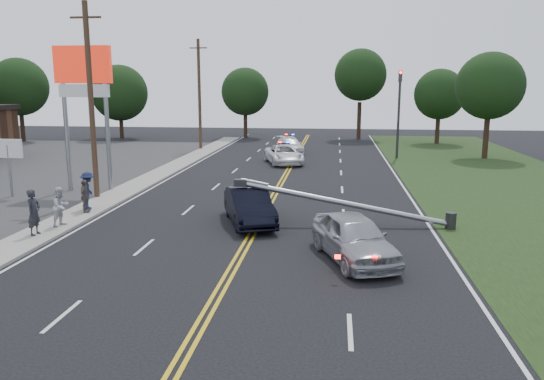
# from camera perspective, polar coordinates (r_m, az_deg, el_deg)

# --- Properties ---
(ground) EXTENTS (120.00, 120.00, 0.00)m
(ground) POSITION_cam_1_polar(r_m,az_deg,el_deg) (15.63, -5.74, -10.99)
(ground) COLOR black
(ground) RESTS_ON ground
(sidewalk) EXTENTS (1.80, 70.00, 0.12)m
(sidewalk) POSITION_cam_1_polar(r_m,az_deg,el_deg) (27.40, -18.51, -1.68)
(sidewalk) COLOR gray
(sidewalk) RESTS_ON ground
(centerline_yellow) EXTENTS (0.36, 80.00, 0.00)m
(centerline_yellow) POSITION_cam_1_polar(r_m,az_deg,el_deg) (25.03, -0.81, -2.39)
(centerline_yellow) COLOR gold
(centerline_yellow) RESTS_ON ground
(pylon_sign) EXTENTS (3.20, 0.35, 8.00)m
(pylon_sign) POSITION_cam_1_polar(r_m,az_deg,el_deg) (31.29, -19.59, 10.76)
(pylon_sign) COLOR gray
(pylon_sign) RESTS_ON ground
(small_sign) EXTENTS (1.60, 0.14, 3.10)m
(small_sign) POSITION_cam_1_polar(r_m,az_deg,el_deg) (31.49, -26.49, 3.54)
(small_sign) COLOR gray
(small_sign) RESTS_ON ground
(traffic_signal) EXTENTS (0.28, 0.41, 7.05)m
(traffic_signal) POSITION_cam_1_polar(r_m,az_deg,el_deg) (44.43, 13.50, 8.72)
(traffic_signal) COLOR #2D2D30
(traffic_signal) RESTS_ON ground
(fallen_streetlight) EXTENTS (9.36, 0.44, 1.91)m
(fallen_streetlight) POSITION_cam_1_polar(r_m,az_deg,el_deg) (22.69, 9.05, -1.60)
(fallen_streetlight) COLOR #2D2D30
(fallen_streetlight) RESTS_ON ground
(utility_pole_mid) EXTENTS (1.60, 0.28, 10.00)m
(utility_pole_mid) POSITION_cam_1_polar(r_m,az_deg,el_deg) (28.93, -18.89, 9.01)
(utility_pole_mid) COLOR #382619
(utility_pole_mid) RESTS_ON ground
(utility_pole_far) EXTENTS (1.60, 0.28, 10.00)m
(utility_pole_far) POSITION_cam_1_polar(r_m,az_deg,el_deg) (49.70, -7.81, 10.16)
(utility_pole_far) COLOR #382619
(utility_pole_far) RESTS_ON ground
(tree_4) EXTENTS (6.01, 6.01, 8.75)m
(tree_4) POSITION_cam_1_polar(r_m,az_deg,el_deg) (62.60, -25.58, 9.97)
(tree_4) COLOR black
(tree_4) RESTS_ON ground
(tree_5) EXTENTS (6.18, 6.18, 8.16)m
(tree_5) POSITION_cam_1_polar(r_m,az_deg,el_deg) (62.27, -16.07, 10.00)
(tree_5) COLOR black
(tree_5) RESTS_ON ground
(tree_6) EXTENTS (5.36, 5.36, 7.87)m
(tree_6) POSITION_cam_1_polar(r_m,az_deg,el_deg) (60.90, -2.91, 10.51)
(tree_6) COLOR black
(tree_6) RESTS_ON ground
(tree_7) EXTENTS (5.65, 5.65, 9.84)m
(tree_7) POSITION_cam_1_polar(r_m,az_deg,el_deg) (59.94, 9.49, 12.10)
(tree_7) COLOR black
(tree_7) RESTS_ON ground
(tree_8) EXTENTS (5.10, 5.10, 7.56)m
(tree_8) POSITION_cam_1_polar(r_m,az_deg,el_deg) (57.09, 17.58, 9.78)
(tree_8) COLOR black
(tree_8) RESTS_ON ground
(tree_9) EXTENTS (5.37, 5.37, 8.54)m
(tree_9) POSITION_cam_1_polar(r_m,az_deg,el_deg) (46.62, 22.39, 10.30)
(tree_9) COLOR black
(tree_9) RESTS_ON ground
(crashed_sedan) EXTENTS (3.07, 4.92, 1.53)m
(crashed_sedan) POSITION_cam_1_polar(r_m,az_deg,el_deg) (22.88, -2.47, -1.76)
(crashed_sedan) COLOR black
(crashed_sedan) RESTS_ON ground
(waiting_sedan) EXTENTS (3.36, 5.04, 1.60)m
(waiting_sedan) POSITION_cam_1_polar(r_m,az_deg,el_deg) (18.32, 8.79, -5.07)
(waiting_sedan) COLOR #9C9EA4
(waiting_sedan) RESTS_ON ground
(emergency_a) EXTENTS (3.71, 5.46, 1.39)m
(emergency_a) POSITION_cam_1_polar(r_m,az_deg,el_deg) (40.53, 1.28, 3.83)
(emergency_a) COLOR white
(emergency_a) RESTS_ON ground
(emergency_b) EXTENTS (3.09, 5.09, 1.38)m
(emergency_b) POSITION_cam_1_polar(r_m,az_deg,el_deg) (46.99, 1.90, 4.83)
(emergency_b) COLOR silver
(emergency_b) RESTS_ON ground
(bystander_a) EXTENTS (0.48, 0.69, 1.81)m
(bystander_a) POSITION_cam_1_polar(r_m,az_deg,el_deg) (22.66, -24.24, -2.20)
(bystander_a) COLOR #23232A
(bystander_a) RESTS_ON sidewalk
(bystander_b) EXTENTS (0.84, 0.95, 1.64)m
(bystander_b) POSITION_cam_1_polar(r_m,az_deg,el_deg) (23.72, -21.76, -1.65)
(bystander_b) COLOR #B7B8BD
(bystander_b) RESTS_ON sidewalk
(bystander_c) EXTENTS (0.96, 1.30, 1.79)m
(bystander_c) POSITION_cam_1_polar(r_m,az_deg,el_deg) (26.43, -19.18, -0.06)
(bystander_c) COLOR #192240
(bystander_c) RESTS_ON sidewalk
(bystander_d) EXTENTS (0.56, 0.96, 1.53)m
(bystander_d) POSITION_cam_1_polar(r_m,az_deg,el_deg) (25.82, -19.50, -0.62)
(bystander_d) COLOR #61544D
(bystander_d) RESTS_ON sidewalk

